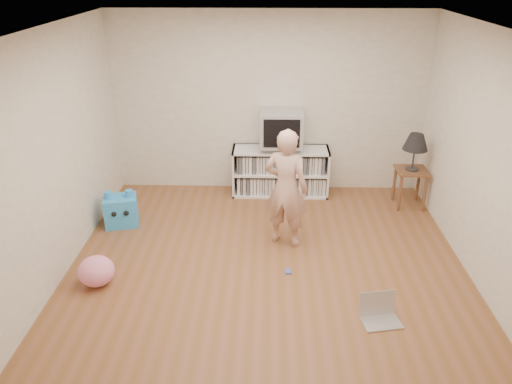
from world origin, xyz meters
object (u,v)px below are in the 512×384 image
(plush_blue, at_px, (121,210))
(plush_pink, at_px, (96,271))
(table_lamp, at_px, (416,143))
(person, at_px, (286,188))
(side_table, at_px, (411,178))
(crt_tv, at_px, (281,128))
(laptop, at_px, (379,313))
(media_unit, at_px, (280,171))
(dvd_deck, at_px, (281,147))

(plush_blue, relative_size, plush_pink, 1.26)
(table_lamp, xyz_separation_m, person, (-1.77, -1.07, -0.21))
(side_table, bearing_deg, crt_tv, 168.53)
(laptop, height_order, plush_blue, plush_blue)
(table_lamp, bearing_deg, plush_blue, -170.40)
(side_table, bearing_deg, plush_pink, -152.30)
(media_unit, xyz_separation_m, person, (0.03, -1.45, 0.38))
(table_lamp, bearing_deg, plush_pink, -152.30)
(dvd_deck, xyz_separation_m, crt_tv, (0.00, -0.00, 0.29))
(dvd_deck, relative_size, laptop, 1.08)
(side_table, bearing_deg, dvd_deck, 168.43)
(table_lamp, xyz_separation_m, plush_pink, (-3.81, -2.00, -0.78))
(media_unit, bearing_deg, table_lamp, -12.04)
(side_table, height_order, person, person)
(table_lamp, distance_m, person, 2.08)
(dvd_deck, height_order, table_lamp, table_lamp)
(laptop, bearing_deg, plush_pink, 159.61)
(side_table, distance_m, plush_pink, 4.32)
(plush_blue, bearing_deg, person, -23.76)
(side_table, xyz_separation_m, plush_blue, (-3.91, -0.66, -0.21))
(dvd_deck, xyz_separation_m, side_table, (1.81, -0.37, -0.32))
(plush_pink, bearing_deg, laptop, -9.67)
(dvd_deck, height_order, plush_pink, dvd_deck)
(dvd_deck, bearing_deg, plush_pink, -130.23)
(laptop, distance_m, plush_pink, 2.97)
(media_unit, relative_size, dvd_deck, 3.11)
(table_lamp, distance_m, plush_blue, 4.03)
(plush_pink, bearing_deg, dvd_deck, 49.77)
(table_lamp, distance_m, plush_pink, 4.38)
(table_lamp, distance_m, laptop, 2.79)
(media_unit, relative_size, person, 0.96)
(side_table, relative_size, table_lamp, 1.07)
(person, relative_size, laptop, 3.53)
(media_unit, distance_m, person, 1.50)
(dvd_deck, xyz_separation_m, laptop, (0.92, -2.87, -0.67))
(dvd_deck, height_order, person, person)
(side_table, xyz_separation_m, plush_pink, (-3.81, -2.00, -0.25))
(laptop, relative_size, plush_pink, 1.08)
(side_table, relative_size, laptop, 1.32)
(person, distance_m, laptop, 1.81)
(person, relative_size, plush_pink, 3.83)
(crt_tv, relative_size, side_table, 1.09)
(dvd_deck, bearing_deg, laptop, -72.32)
(table_lamp, bearing_deg, media_unit, 167.96)
(plush_blue, bearing_deg, media_unit, 13.49)
(table_lamp, bearing_deg, side_table, 0.00)
(crt_tv, distance_m, plush_blue, 2.48)
(plush_blue, xyz_separation_m, plush_pink, (0.10, -1.34, -0.04))
(media_unit, relative_size, plush_blue, 2.91)
(plush_blue, bearing_deg, side_table, -3.37)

